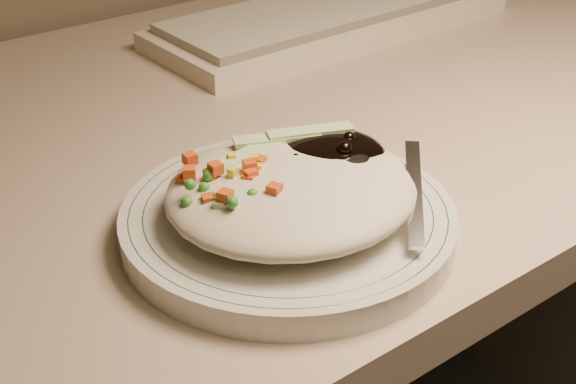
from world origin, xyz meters
TOP-DOWN VIEW (x-y plane):
  - desk at (0.00, 1.38)m, footprint 1.40×0.70m
  - plate at (-0.06, 1.17)m, footprint 0.25×0.25m
  - plate_rim at (-0.06, 1.17)m, footprint 0.24×0.24m
  - meal at (-0.05, 1.17)m, footprint 0.21×0.19m
  - keyboard at (0.28, 1.52)m, footprint 0.48×0.18m

SIDE VIEW (x-z plane):
  - desk at x=0.00m, z-range 0.17..0.91m
  - plate at x=-0.06m, z-range 0.74..0.76m
  - keyboard at x=0.28m, z-range 0.74..0.77m
  - plate_rim at x=-0.06m, z-range 0.76..0.76m
  - meal at x=-0.05m, z-range 0.76..0.81m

